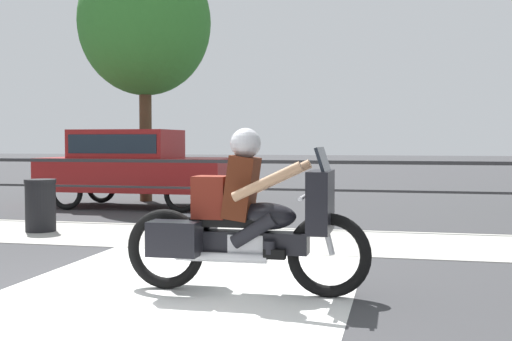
{
  "coord_description": "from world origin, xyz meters",
  "views": [
    {
      "loc": [
        2.63,
        -5.82,
        1.45
      ],
      "look_at": [
        1.18,
        0.6,
        1.15
      ],
      "focal_mm": 45.0,
      "sensor_mm": 36.0,
      "label": 1
    }
  ],
  "objects_px": {
    "parked_car": "(134,163)",
    "tree_behind_car": "(145,23)",
    "motorcycle": "(245,221)",
    "trash_bin": "(41,205)"
  },
  "relations": [
    {
      "from": "motorcycle",
      "to": "tree_behind_car",
      "type": "xyz_separation_m",
      "value": [
        -4.55,
        8.61,
        3.57
      ]
    },
    {
      "from": "tree_behind_car",
      "to": "motorcycle",
      "type": "bearing_deg",
      "value": -62.14
    },
    {
      "from": "parked_car",
      "to": "tree_behind_car",
      "type": "distance_m",
      "value": 3.61
    },
    {
      "from": "trash_bin",
      "to": "tree_behind_car",
      "type": "xyz_separation_m",
      "value": [
        -0.4,
        5.32,
        3.84
      ]
    },
    {
      "from": "parked_car",
      "to": "tree_behind_car",
      "type": "relative_size",
      "value": 0.68
    },
    {
      "from": "parked_car",
      "to": "motorcycle",
      "type": "bearing_deg",
      "value": -56.22
    },
    {
      "from": "motorcycle",
      "to": "trash_bin",
      "type": "relative_size",
      "value": 2.84
    },
    {
      "from": "motorcycle",
      "to": "tree_behind_car",
      "type": "distance_m",
      "value": 10.37
    },
    {
      "from": "tree_behind_car",
      "to": "parked_car",
      "type": "bearing_deg",
      "value": -77.55
    },
    {
      "from": "parked_car",
      "to": "tree_behind_car",
      "type": "xyz_separation_m",
      "value": [
        -0.32,
        1.43,
        3.3
      ]
    }
  ]
}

